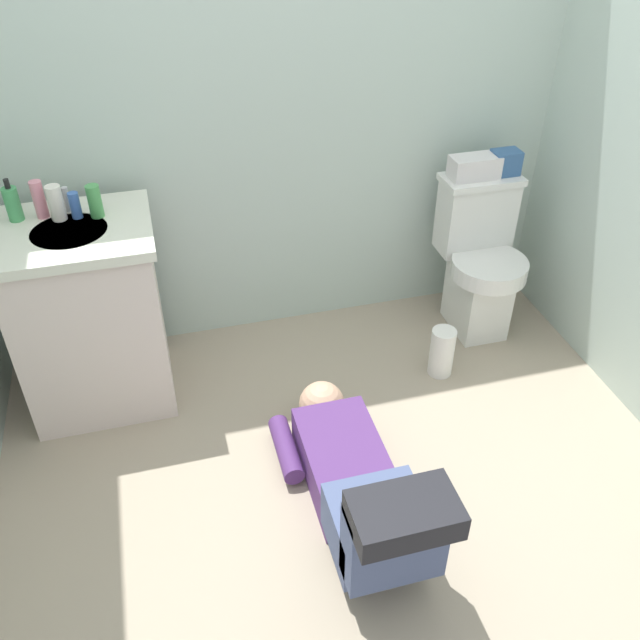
% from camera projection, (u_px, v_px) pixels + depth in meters
% --- Properties ---
extents(ground_plane, '(3.08, 3.00, 0.04)m').
position_uv_depth(ground_plane, '(338.00, 467.00, 2.68)').
color(ground_plane, tan).
extents(wall_back, '(2.74, 0.08, 2.40)m').
position_uv_depth(wall_back, '(271.00, 76.00, 2.76)').
color(wall_back, '#B2C6BB').
rests_on(wall_back, ground_plane).
extents(toilet, '(0.36, 0.46, 0.75)m').
position_uv_depth(toilet, '(479.00, 259.00, 3.20)').
color(toilet, silver).
rests_on(toilet, ground_plane).
extents(vanity_cabinet, '(0.60, 0.52, 0.82)m').
position_uv_depth(vanity_cabinet, '(91.00, 315.00, 2.76)').
color(vanity_cabinet, beige).
rests_on(vanity_cabinet, ground_plane).
extents(faucet, '(0.02, 0.02, 0.10)m').
position_uv_depth(faucet, '(67.00, 199.00, 2.60)').
color(faucet, silver).
rests_on(faucet, vanity_cabinet).
extents(person_plumber, '(0.39, 1.06, 0.52)m').
position_uv_depth(person_plumber, '(358.00, 486.00, 2.36)').
color(person_plumber, '#512D6B').
rests_on(person_plumber, ground_plane).
extents(tissue_box, '(0.22, 0.11, 0.10)m').
position_uv_depth(tissue_box, '(474.00, 167.00, 3.01)').
color(tissue_box, silver).
rests_on(tissue_box, toilet).
extents(toiletry_bag, '(0.12, 0.09, 0.11)m').
position_uv_depth(toiletry_bag, '(505.00, 162.00, 3.03)').
color(toiletry_bag, '#33598C').
rests_on(toiletry_bag, toilet).
extents(soap_dispenser, '(0.06, 0.06, 0.17)m').
position_uv_depth(soap_dispenser, '(13.00, 203.00, 2.53)').
color(soap_dispenser, '#439E5B').
rests_on(soap_dispenser, vanity_cabinet).
extents(bottle_pink, '(0.05, 0.05, 0.15)m').
position_uv_depth(bottle_pink, '(39.00, 199.00, 2.55)').
color(bottle_pink, pink).
rests_on(bottle_pink, vanity_cabinet).
extents(bottle_white, '(0.06, 0.06, 0.14)m').
position_uv_depth(bottle_white, '(56.00, 203.00, 2.53)').
color(bottle_white, white).
rests_on(bottle_white, vanity_cabinet).
extents(bottle_blue, '(0.04, 0.04, 0.10)m').
position_uv_depth(bottle_blue, '(75.00, 205.00, 2.56)').
color(bottle_blue, '#3A63B3').
rests_on(bottle_blue, vanity_cabinet).
extents(bottle_green, '(0.05, 0.05, 0.13)m').
position_uv_depth(bottle_green, '(95.00, 201.00, 2.55)').
color(bottle_green, '#45974F').
rests_on(bottle_green, vanity_cabinet).
extents(paper_towel_roll, '(0.11, 0.11, 0.24)m').
position_uv_depth(paper_towel_roll, '(442.00, 352.00, 3.04)').
color(paper_towel_roll, white).
rests_on(paper_towel_roll, ground_plane).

